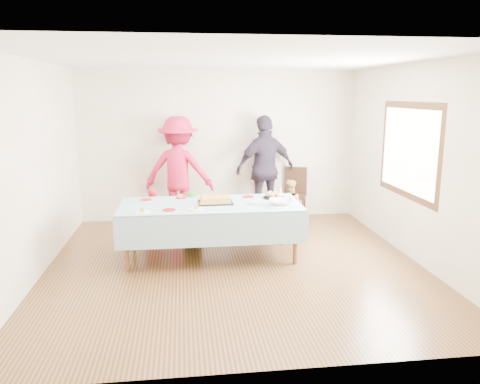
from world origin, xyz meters
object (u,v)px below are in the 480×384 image
object	(u,v)px
party_table	(210,207)
dining_chair	(295,190)
adult_left	(179,171)
birthday_cake	(215,200)

from	to	relation	value
party_table	dining_chair	distance (m)	2.55
dining_chair	party_table	bearing A→B (deg)	-111.33
party_table	adult_left	xyz separation A→B (m)	(-0.44, 1.84, 0.22)
dining_chair	birthday_cake	bearing A→B (deg)	-110.60
birthday_cake	adult_left	size ratio (longest dim) A/B	0.25
dining_chair	adult_left	bearing A→B (deg)	-158.12
party_table	adult_left	distance (m)	1.91
party_table	birthday_cake	bearing A→B (deg)	25.78
dining_chair	adult_left	size ratio (longest dim) A/B	0.50
party_table	dining_chair	size ratio (longest dim) A/B	2.62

